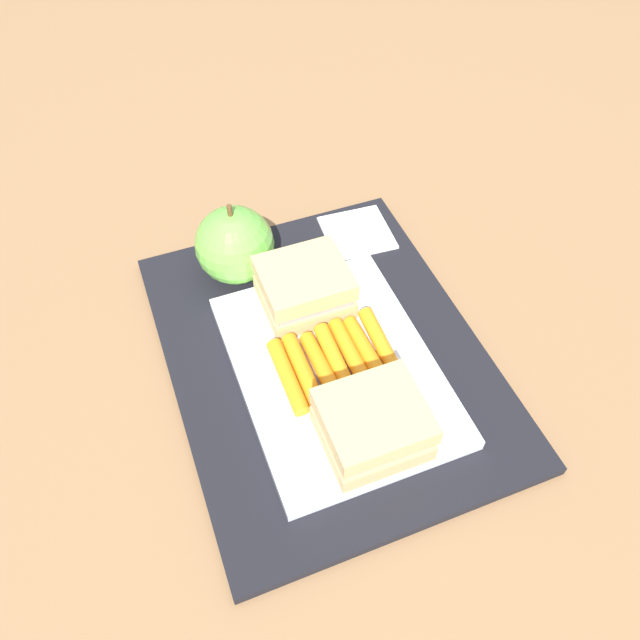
% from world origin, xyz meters
% --- Properties ---
extents(ground_plane, '(2.40, 2.40, 0.00)m').
position_xyz_m(ground_plane, '(0.00, 0.00, 0.00)').
color(ground_plane, olive).
extents(lunchbag_mat, '(0.36, 0.28, 0.01)m').
position_xyz_m(lunchbag_mat, '(0.00, 0.00, 0.01)').
color(lunchbag_mat, black).
rests_on(lunchbag_mat, ground_plane).
extents(food_tray, '(0.23, 0.17, 0.01)m').
position_xyz_m(food_tray, '(-0.03, 0.00, 0.02)').
color(food_tray, white).
rests_on(food_tray, lunchbag_mat).
extents(sandwich_half_left, '(0.07, 0.08, 0.04)m').
position_xyz_m(sandwich_half_left, '(-0.10, 0.00, 0.04)').
color(sandwich_half_left, tan).
rests_on(sandwich_half_left, food_tray).
extents(sandwich_half_right, '(0.07, 0.08, 0.04)m').
position_xyz_m(sandwich_half_right, '(0.05, 0.00, 0.04)').
color(sandwich_half_right, tan).
rests_on(sandwich_half_right, food_tray).
extents(carrot_sticks_bundle, '(0.08, 0.10, 0.02)m').
position_xyz_m(carrot_sticks_bundle, '(-0.03, -0.00, 0.03)').
color(carrot_sticks_bundle, orange).
rests_on(carrot_sticks_bundle, food_tray).
extents(apple, '(0.08, 0.08, 0.09)m').
position_xyz_m(apple, '(0.13, 0.05, 0.05)').
color(apple, '#66B742').
rests_on(apple, lunchbag_mat).
extents(paper_napkin, '(0.07, 0.07, 0.00)m').
position_xyz_m(paper_napkin, '(0.14, -0.09, 0.01)').
color(paper_napkin, white).
rests_on(paper_napkin, lunchbag_mat).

